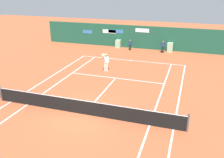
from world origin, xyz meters
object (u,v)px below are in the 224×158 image
Objects in this scene: player_on_baseline at (106,61)px; ball_kid_right_post at (163,46)px; ball_kid_left_post at (130,44)px; tennis_ball_by_sideline at (105,96)px.

ball_kid_right_post is at bearing -135.38° from player_on_baseline.
tennis_ball_by_sideline is at bearing 89.11° from ball_kid_left_post.
ball_kid_left_post is at bearing 96.77° from tennis_ball_by_sideline.
tennis_ball_by_sideline is (-2.25, -12.87, -0.75)m from ball_kid_right_post.
player_on_baseline is 8.82m from ball_kid_right_post.
tennis_ball_by_sideline is at bearing 90.43° from player_on_baseline.
ball_kid_right_post is 13.08m from tennis_ball_by_sideline.
player_on_baseline is at bearing 54.26° from ball_kid_right_post.
player_on_baseline reaches higher than ball_kid_left_post.
ball_kid_left_post is (0.20, 7.87, -0.23)m from player_on_baseline.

